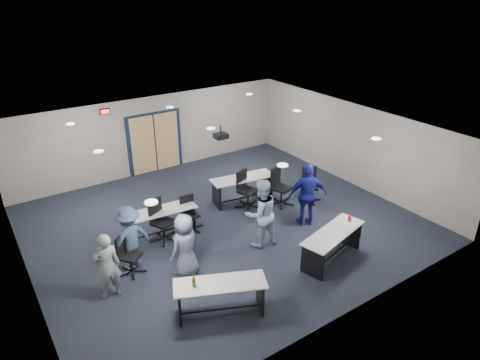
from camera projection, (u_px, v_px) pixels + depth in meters
floor at (223, 223)px, 12.11m from camera, size 10.00×10.00×0.00m
back_wall at (154, 135)px, 14.91m from camera, size 10.00×0.04×2.70m
front_wall at (346, 263)px, 8.16m from camera, size 10.00×0.04×2.70m
left_wall at (20, 236)px, 9.00m from camera, size 0.04×9.00×2.70m
right_wall at (351, 144)px, 14.06m from camera, size 0.04×9.00×2.70m
ceiling at (221, 132)px, 10.96m from camera, size 10.00×9.00×0.04m
double_door at (155, 143)px, 15.01m from camera, size 2.00×0.07×2.20m
exit_sign at (105, 111)px, 13.59m from camera, size 0.32×0.07×0.18m
ceiling_projector at (221, 136)px, 11.61m from camera, size 0.35×0.32×0.37m
ceiling_can_lights at (216, 131)px, 11.16m from camera, size 6.24×5.74×0.02m
table_front_left at (220, 292)px, 8.63m from camera, size 1.95×1.34×1.03m
table_front_right at (333, 241)px, 10.31m from camera, size 2.04×1.09×0.91m
table_back_left at (162, 218)px, 11.37m from camera, size 1.87×0.75×0.74m
table_back_right at (243, 185)px, 13.11m from camera, size 2.03×0.93×0.79m
chair_back_a at (163, 221)px, 11.10m from camera, size 0.95×0.95×1.14m
chair_back_b at (190, 214)px, 11.60m from camera, size 0.65×0.65×0.97m
chair_back_c at (248, 190)px, 12.74m from camera, size 0.93×0.93×1.15m
chair_back_d at (282, 187)px, 12.90m from camera, size 0.90×0.90×1.16m
chair_loose_left at (130, 255)px, 9.87m from camera, size 0.86×0.86×0.98m
chair_loose_right at (310, 185)px, 13.10m from camera, size 0.93×0.93×1.07m
person_gray at (107, 266)px, 8.99m from camera, size 0.60×0.42×1.58m
person_plaid at (185, 246)px, 9.66m from camera, size 0.87×0.68×1.58m
person_lightblue at (261, 213)px, 10.76m from camera, size 0.96×0.79×1.83m
person_navy at (308, 195)px, 11.67m from camera, size 1.16×0.84×1.83m
person_back at (130, 238)px, 9.95m from camera, size 1.13×0.78×1.60m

